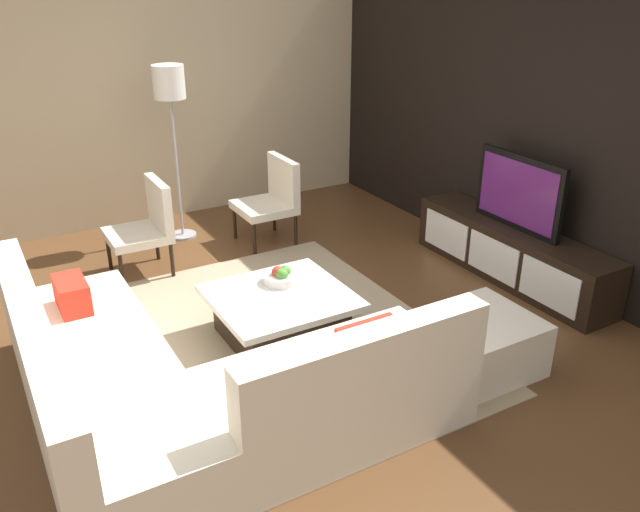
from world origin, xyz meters
TOP-DOWN VIEW (x-y plane):
  - ground_plane at (0.00, 0.00)m, footprint 14.00×14.00m
  - feature_wall_back at (0.00, 2.70)m, footprint 6.40×0.12m
  - side_wall_left at (-3.20, 0.20)m, footprint 0.12×5.20m
  - area_rug at (-0.10, 0.00)m, footprint 3.05×2.51m
  - media_console at (0.00, 2.40)m, footprint 2.10×0.45m
  - television at (0.00, 2.40)m, footprint 0.96×0.06m
  - sectional_couch at (0.53, -0.85)m, footprint 2.45×2.43m
  - coffee_table at (-0.10, 0.10)m, footprint 0.95×1.01m
  - accent_chair_near at (-1.79, -0.41)m, footprint 0.54×0.54m
  - floor_lamp at (-2.47, 0.13)m, footprint 0.31×0.31m
  - ottoman at (0.96, 1.15)m, footprint 0.70×0.70m
  - fruit_bowl at (-0.28, 0.20)m, footprint 0.28×0.28m
  - accent_chair_far at (-1.89, 0.92)m, footprint 0.57×0.54m

SIDE VIEW (x-z plane):
  - ground_plane at x=0.00m, z-range 0.00..0.00m
  - area_rug at x=-0.10m, z-range 0.00..0.01m
  - ottoman at x=0.96m, z-range 0.00..0.40m
  - coffee_table at x=-0.10m, z-range 0.01..0.39m
  - media_console at x=0.00m, z-range 0.00..0.50m
  - sectional_couch at x=0.53m, z-range -0.13..0.72m
  - fruit_bowl at x=-0.28m, z-range 0.36..0.50m
  - accent_chair_near at x=-1.79m, z-range 0.05..0.92m
  - accent_chair_far at x=-1.89m, z-range 0.05..0.92m
  - television at x=0.00m, z-range 0.50..1.16m
  - feature_wall_back at x=0.00m, z-range 0.00..2.80m
  - side_wall_left at x=-3.20m, z-range 0.00..2.80m
  - floor_lamp at x=-2.47m, z-range 0.61..2.38m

